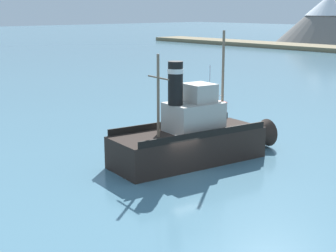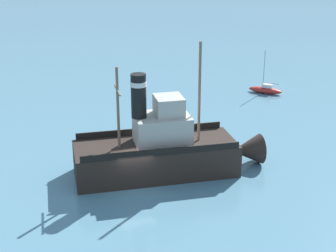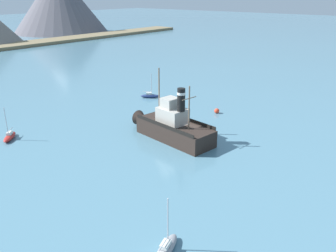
# 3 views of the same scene
# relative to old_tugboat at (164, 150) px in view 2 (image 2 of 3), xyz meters

# --- Properties ---
(ground_plane) EXTENTS (600.00, 600.00, 0.00)m
(ground_plane) POSITION_rel_old_tugboat_xyz_m (1.41, -2.81, -1.83)
(ground_plane) COLOR teal
(old_tugboat) EXTENTS (5.93, 14.72, 9.90)m
(old_tugboat) POSITION_rel_old_tugboat_xyz_m (0.00, 0.00, 0.00)
(old_tugboat) COLOR #2D231E
(old_tugboat) RESTS_ON ground
(sailboat_red) EXTENTS (3.53, 3.39, 4.90)m
(sailboat_red) POSITION_rel_old_tugboat_xyz_m (-15.13, 17.83, -1.40)
(sailboat_red) COLOR #B22823
(sailboat_red) RESTS_ON ground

